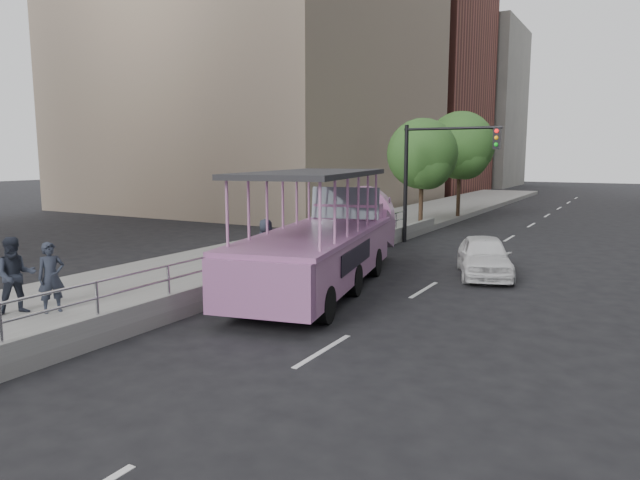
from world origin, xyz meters
TOP-DOWN VIEW (x-y plane):
  - ground at (0.00, 0.00)m, footprint 160.00×160.00m
  - sidewalk at (-5.75, 10.00)m, footprint 5.50×80.00m
  - kerb_wall at (-3.12, 2.00)m, footprint 0.24×30.00m
  - guardrail at (-3.12, 2.00)m, footprint 0.07×22.00m
  - duck_boat at (-1.81, 3.30)m, footprint 4.59×10.64m
  - car at (2.03, 6.79)m, footprint 2.75×4.17m
  - pedestrian_near at (-5.28, -3.48)m, footprint 0.59×0.70m
  - pedestrian_mid at (-5.85, -3.96)m, footprint 0.98×1.07m
  - pedestrian_far at (-4.09, 3.32)m, footprint 0.51×0.77m
  - parking_sign at (-2.95, 5.91)m, footprint 0.09×0.59m
  - traffic_signal at (-1.70, 12.50)m, footprint 4.20×0.32m
  - street_tree_near at (-3.30, 15.93)m, footprint 3.52×3.52m
  - street_tree_far at (-3.10, 21.93)m, footprint 3.97×3.97m
  - midrise_brick at (-18.00, 48.00)m, footprint 18.00×16.00m
  - midrise_stone_b at (-16.00, 64.00)m, footprint 16.00×14.00m

SIDE VIEW (x-z plane):
  - ground at x=0.00m, z-range 0.00..0.00m
  - sidewalk at x=-5.75m, z-range 0.00..0.30m
  - kerb_wall at x=-3.12m, z-range 0.30..0.66m
  - car at x=2.03m, z-range 0.00..1.32m
  - pedestrian_far at x=-4.09m, z-range 0.30..1.86m
  - pedestrian_near at x=-5.28m, z-range 0.30..1.92m
  - guardrail at x=-3.12m, z-range 0.79..1.50m
  - pedestrian_mid at x=-5.85m, z-range 0.30..2.06m
  - duck_boat at x=-1.81m, z-range -0.44..3.00m
  - parking_sign at x=-2.95m, z-range 0.35..2.96m
  - traffic_signal at x=-1.70m, z-range 0.90..6.10m
  - street_tree_near at x=-3.30m, z-range 0.96..6.68m
  - street_tree_far at x=-3.10m, z-range 1.08..7.53m
  - midrise_stone_b at x=-16.00m, z-range 0.00..20.00m
  - midrise_brick at x=-18.00m, z-range 0.00..26.00m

